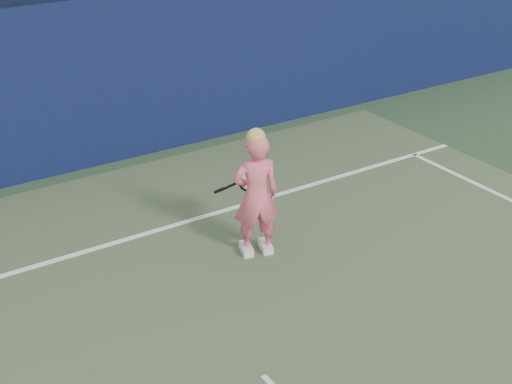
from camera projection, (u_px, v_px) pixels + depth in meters
backstop_wall at (52, 89)px, 10.15m from camera, size 24.00×0.40×2.50m
player at (256, 195)px, 8.22m from camera, size 0.63×0.51×1.58m
racket at (247, 180)px, 8.62m from camera, size 0.59×0.17×0.32m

